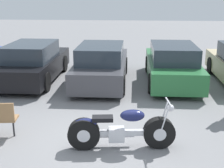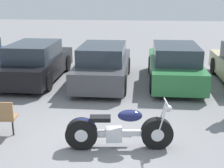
% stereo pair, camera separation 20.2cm
% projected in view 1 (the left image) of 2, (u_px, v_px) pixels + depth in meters
% --- Properties ---
extents(ground_plane, '(60.00, 60.00, 0.00)m').
position_uv_depth(ground_plane, '(100.00, 142.00, 7.04)').
color(ground_plane, slate).
extents(motorcycle, '(2.31, 0.64, 1.05)m').
position_uv_depth(motorcycle, '(120.00, 130.00, 6.66)').
color(motorcycle, black).
rests_on(motorcycle, ground_plane).
extents(parked_car_black, '(1.82, 4.50, 1.45)m').
position_uv_depth(parked_car_black, '(34.00, 63.00, 11.69)').
color(parked_car_black, black).
rests_on(parked_car_black, ground_plane).
extents(parked_car_dark_grey, '(1.82, 4.50, 1.45)m').
position_uv_depth(parked_car_dark_grey, '(101.00, 65.00, 11.36)').
color(parked_car_dark_grey, '#3D3D42').
rests_on(parked_car_dark_grey, ground_plane).
extents(parked_car_green, '(1.82, 4.50, 1.45)m').
position_uv_depth(parked_car_green, '(172.00, 65.00, 11.41)').
color(parked_car_green, '#286B38').
rests_on(parked_car_green, ground_plane).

